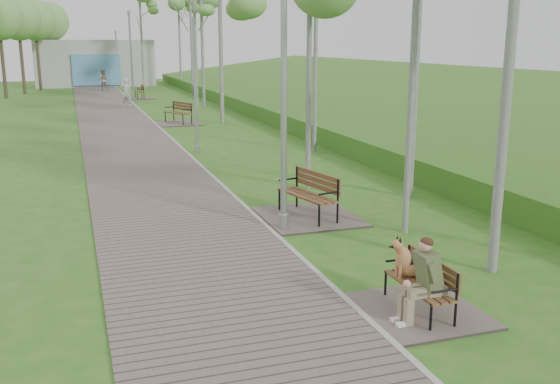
{
  "coord_description": "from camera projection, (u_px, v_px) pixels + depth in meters",
  "views": [
    {
      "loc": [
        -3.73,
        -7.93,
        3.83
      ],
      "look_at": [
        -0.03,
        3.18,
        1.01
      ],
      "focal_mm": 40.0,
      "sensor_mm": 36.0,
      "label": 1
    }
  ],
  "objects": [
    {
      "name": "ground",
      "position": [
        349.0,
        304.0,
        9.36
      ],
      "size": [
        120.0,
        120.0,
        0.0
      ],
      "primitive_type": "plane",
      "color": "#2D611C",
      "rests_on": "ground"
    },
    {
      "name": "walkway",
      "position": [
        119.0,
        127.0,
        28.65
      ],
      "size": [
        3.5,
        67.0,
        0.04
      ],
      "primitive_type": "cube",
      "color": "#665953",
      "rests_on": "ground"
    },
    {
      "name": "kerb",
      "position": [
        157.0,
        125.0,
        29.18
      ],
      "size": [
        0.1,
        67.0,
        0.05
      ],
      "primitive_type": "cube",
      "color": "#999993",
      "rests_on": "ground"
    },
    {
      "name": "embankment",
      "position": [
        400.0,
        120.0,
        31.49
      ],
      "size": [
        14.0,
        70.0,
        1.6
      ],
      "primitive_type": "cube",
      "color": "#4E7F2B",
      "rests_on": "ground"
    },
    {
      "name": "building_north",
      "position": [
        95.0,
        63.0,
        55.44
      ],
      "size": [
        10.0,
        5.2,
        4.0
      ],
      "color": "#9E9E99",
      "rests_on": "ground"
    },
    {
      "name": "bench_main",
      "position": [
        418.0,
        288.0,
        8.93
      ],
      "size": [
        1.65,
        1.83,
        1.44
      ],
      "color": "#665953",
      "rests_on": "ground"
    },
    {
      "name": "bench_second",
      "position": [
        307.0,
        207.0,
        13.89
      ],
      "size": [
        2.06,
        2.29,
        1.26
      ],
      "color": "#665953",
      "rests_on": "ground"
    },
    {
      "name": "bench_third",
      "position": [
        178.0,
        119.0,
        29.91
      ],
      "size": [
        2.07,
        2.3,
        1.27
      ],
      "color": "#665953",
      "rests_on": "ground"
    },
    {
      "name": "bench_far",
      "position": [
        140.0,
        96.0,
        43.06
      ],
      "size": [
        1.91,
        2.12,
        1.17
      ],
      "color": "#665953",
      "rests_on": "ground"
    },
    {
      "name": "lamp_post_near",
      "position": [
        284.0,
        102.0,
        12.45
      ],
      "size": [
        0.22,
        0.22,
        5.7
      ],
      "color": "#96989D",
      "rests_on": "ground"
    },
    {
      "name": "lamp_post_second",
      "position": [
        195.0,
        91.0,
        21.59
      ],
      "size": [
        0.18,
        0.18,
        4.65
      ],
      "color": "#96989D",
      "rests_on": "ground"
    },
    {
      "name": "lamp_post_third",
      "position": [
        131.0,
        60.0,
        40.75
      ],
      "size": [
        0.22,
        0.22,
        5.78
      ],
      "color": "#96989D",
      "rests_on": "ground"
    },
    {
      "name": "lamp_post_far",
      "position": [
        117.0,
        61.0,
        53.68
      ],
      "size": [
        0.18,
        0.18,
        4.78
      ],
      "color": "#96989D",
      "rests_on": "ground"
    },
    {
      "name": "pedestrian_near",
      "position": [
        126.0,
        93.0,
        37.3
      ],
      "size": [
        0.72,
        0.57,
        1.73
      ],
      "primitive_type": "imported",
      "rotation": [
        0.0,
        0.0,
        2.87
      ],
      "color": "silver",
      "rests_on": "ground"
    },
    {
      "name": "pedestrian_far",
      "position": [
        103.0,
        80.0,
        49.56
      ],
      "size": [
        0.89,
        0.72,
        1.74
      ],
      "primitive_type": "imported",
      "rotation": [
        0.0,
        0.0,
        3.07
      ],
      "color": "gray",
      "rests_on": "ground"
    },
    {
      "name": "birch_distant_a",
      "position": [
        140.0,
        2.0,
        48.97
      ],
      "size": [
        2.21,
        2.21,
        8.78
      ],
      "color": "silver",
      "rests_on": "ground"
    }
  ]
}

